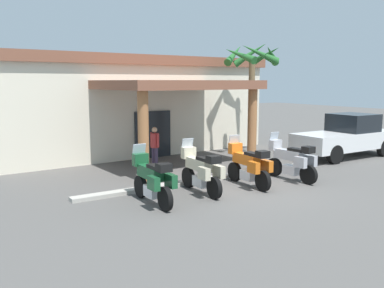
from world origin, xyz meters
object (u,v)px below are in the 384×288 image
object	(u,v)px
palm_tree_near_portico	(253,66)
motorcycle_silver	(292,160)
motel_building	(124,103)
pedestrian	(155,144)
pickup_truck_white	(347,136)
motorcycle_green	(152,180)
motorcycle_orange	(249,165)
motorcycle_cream	(201,171)

from	to	relation	value
palm_tree_near_portico	motorcycle_silver	bearing A→B (deg)	-116.11
motel_building	pedestrian	size ratio (longest dim) A/B	8.56
motorcycle_silver	pickup_truck_white	size ratio (longest dim) A/B	0.42
motorcycle_green	motorcycle_silver	xyz separation A→B (m)	(5.39, -0.05, 0.00)
motel_building	palm_tree_near_portico	distance (m)	6.63
pickup_truck_white	palm_tree_near_portico	distance (m)	5.36
motel_building	motorcycle_silver	world-z (taller)	motel_building
pedestrian	pickup_truck_white	world-z (taller)	pickup_truck_white
motorcycle_silver	pickup_truck_white	bearing A→B (deg)	-73.34
motorcycle_green	motorcycle_orange	distance (m)	3.60
motorcycle_cream	motorcycle_silver	xyz separation A→B (m)	(3.60, -0.29, 0.00)
motorcycle_orange	palm_tree_near_portico	world-z (taller)	palm_tree_near_portico
motorcycle_orange	motorcycle_cream	bearing A→B (deg)	89.88
motorcycle_cream	pedestrian	bearing A→B (deg)	-5.43
motorcycle_silver	motorcycle_green	bearing A→B (deg)	86.87
motorcycle_orange	palm_tree_near_portico	distance (m)	7.22
motorcycle_cream	palm_tree_near_portico	distance (m)	8.33
pickup_truck_white	pedestrian	bearing A→B (deg)	163.87
motorcycle_orange	pickup_truck_white	xyz separation A→B (m)	(7.30, 1.76, 0.24)
pedestrian	motel_building	bearing A→B (deg)	71.29
motorcycle_silver	motorcycle_orange	bearing A→B (deg)	82.22
motorcycle_green	motorcycle_cream	distance (m)	1.81
pedestrian	palm_tree_near_portico	size ratio (longest dim) A/B	0.30
palm_tree_near_portico	motel_building	bearing A→B (deg)	135.45
motorcycle_silver	pickup_truck_white	world-z (taller)	pickup_truck_white
motorcycle_green	motorcycle_orange	world-z (taller)	same
motorcycle_orange	motel_building	bearing A→B (deg)	5.90
pickup_truck_white	palm_tree_near_portico	world-z (taller)	palm_tree_near_portico
motorcycle_green	motorcycle_silver	bearing A→B (deg)	-89.37
motorcycle_orange	motorcycle_silver	xyz separation A→B (m)	(1.80, -0.16, 0.00)
motorcycle_cream	pickup_truck_white	distance (m)	9.25
motorcycle_cream	palm_tree_near_portico	world-z (taller)	palm_tree_near_portico
motorcycle_orange	motorcycle_silver	distance (m)	1.81
motorcycle_cream	motorcycle_orange	size ratio (longest dim) A/B	1.00
pedestrian	pickup_truck_white	distance (m)	8.87
palm_tree_near_portico	motorcycle_cream	bearing A→B (deg)	-142.36
motorcycle_cream	pedestrian	size ratio (longest dim) A/B	1.36
motel_building	motorcycle_orange	bearing A→B (deg)	-90.62
pickup_truck_white	palm_tree_near_portico	xyz separation A→B (m)	(-3.09, 3.00, 3.19)
motorcycle_orange	palm_tree_near_portico	xyz separation A→B (m)	(4.21, 4.76, 3.43)
motel_building	pedestrian	world-z (taller)	motel_building
motorcycle_cream	motorcycle_orange	xyz separation A→B (m)	(1.80, -0.12, 0.00)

